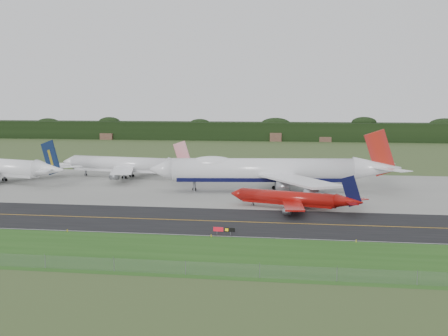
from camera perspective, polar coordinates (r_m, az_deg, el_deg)
ground at (r=148.89m, az=-1.73°, el=-4.53°), size 600.00×600.00×0.00m
grass_verge at (r=115.52m, az=-5.04°, el=-7.78°), size 400.00×30.00×0.01m
taxiway at (r=145.03m, az=-2.03°, el=-4.82°), size 400.00×32.00×0.02m
apron at (r=198.51m, az=1.05°, el=-1.77°), size 400.00×78.00×0.01m
taxiway_centreline at (r=145.03m, az=-2.03°, el=-4.82°), size 400.00×0.40×0.00m
taxiway_edge_line at (r=130.19m, az=-3.36°, el=-6.13°), size 400.00×0.25×0.00m
perimeter_fence at (r=103.11m, az=-6.83°, el=-8.92°), size 320.00×0.10×320.00m
horizon_treeline at (r=418.83m, az=5.36°, el=3.28°), size 700.00×25.00×12.00m
jet_ba_747 at (r=188.87m, az=4.37°, el=-0.22°), size 75.94×62.39×19.10m
jet_red_737 at (r=160.07m, az=6.48°, el=-2.83°), size 34.92×27.71×9.67m
jet_star_tail at (r=223.98m, az=-8.83°, el=0.27°), size 52.01×43.01×13.74m
taxiway_sign at (r=130.03m, az=0.00°, el=-5.66°), size 4.60×0.48×1.53m
edge_marker_left at (r=137.09m, az=-14.14°, el=-5.58°), size 0.16×0.16×0.50m
edge_marker_center at (r=128.17m, az=-1.18°, el=-6.21°), size 0.16×0.16×0.50m
edge_marker_right at (r=126.36m, az=11.99°, el=-6.54°), size 0.16×0.16×0.50m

